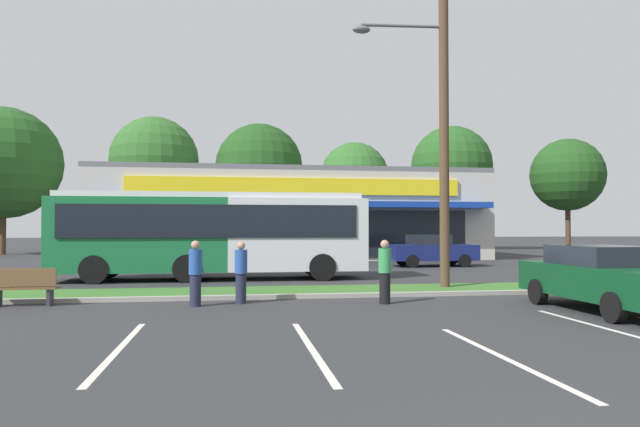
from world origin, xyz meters
name	(u,v)px	position (x,y,z in m)	size (l,w,h in m)	color
grass_median	(322,291)	(0.00, 14.00, 0.06)	(56.00, 2.20, 0.12)	#386B28
curb_lip	(329,296)	(0.00, 12.78, 0.06)	(56.00, 0.24, 0.12)	#99968C
parking_stripe_0	(119,348)	(-4.45, 6.62, 0.00)	(0.12, 4.80, 0.01)	silver
parking_stripe_1	(311,348)	(-1.39, 6.16, 0.00)	(0.12, 4.80, 0.01)	silver
parking_stripe_2	(503,357)	(1.36, 5.10, 0.00)	(0.12, 4.80, 0.01)	silver
parking_stripe_3	(605,328)	(4.48, 7.15, 0.00)	(0.12, 4.80, 0.01)	silver
storefront_building	(287,215)	(1.08, 36.53, 2.81)	(24.17, 14.40, 5.61)	#BCB7AD
tree_far_left	(4,163)	(-19.26, 42.27, 6.73)	(8.21, 8.21, 10.84)	#473323
tree_left	(154,161)	(-8.83, 44.59, 7.36)	(6.99, 6.99, 10.87)	#473323
tree_mid_left	(259,168)	(-0.41, 45.65, 7.04)	(7.34, 7.34, 10.72)	#473323
tree_mid	(354,177)	(7.27, 43.29, 6.15)	(5.61, 5.61, 8.98)	#473323
tree_mid_right	(452,166)	(16.76, 46.16, 7.47)	(7.18, 7.18, 11.07)	#473323
tree_right	(567,175)	(26.16, 43.22, 6.55)	(6.27, 6.27, 9.70)	#473323
utility_pole	(440,95)	(3.75, 14.09, 6.09)	(3.03, 2.40, 11.46)	#4C3826
city_bus	(213,233)	(-3.37, 19.09, 1.76)	(11.52, 2.69, 3.25)	#196638
bus_stop_bench	(23,286)	(-7.77, 12.19, 0.50)	(1.60, 0.45, 0.95)	brown
car_2	(432,250)	(7.37, 25.05, 0.82)	(4.32, 1.91, 1.60)	navy
car_3	(279,252)	(-0.39, 25.33, 0.75)	(4.80, 1.95, 1.44)	slate
car_4	(605,277)	(5.93, 9.21, 0.79)	(1.97, 4.80, 1.53)	#0C3F1E
pedestrian_near_bench	(385,272)	(1.22, 11.32, 0.82)	(0.33, 0.33, 1.63)	black
pedestrian_by_pole	(241,272)	(-2.43, 11.92, 0.80)	(0.32, 0.32, 1.59)	#1E2338
pedestrian_mid	(195,273)	(-3.55, 11.55, 0.82)	(0.33, 0.33, 1.63)	#1E2338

